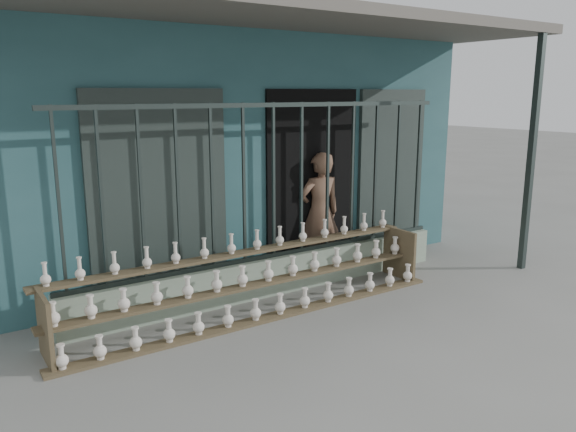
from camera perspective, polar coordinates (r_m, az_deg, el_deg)
ground at (r=5.83m, az=5.56°, el=-11.42°), size 60.00×60.00×0.00m
workshop_building at (r=9.04m, az=-11.48°, el=7.52°), size 7.40×6.60×3.21m
parapet_wall at (r=6.74m, az=-1.42°, el=-5.99°), size 5.00×0.20×0.45m
security_fence at (r=6.47m, az=-1.47°, el=3.49°), size 5.00×0.04×1.80m
shelf_rack at (r=6.12m, az=-3.22°, el=-6.57°), size 4.50×0.68×0.85m
elderly_woman at (r=7.42m, az=3.24°, el=0.32°), size 0.63×0.46×1.60m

